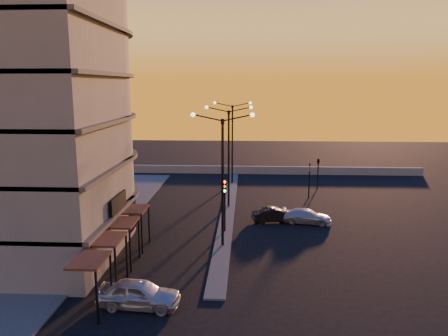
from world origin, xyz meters
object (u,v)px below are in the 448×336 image
car_wagon (307,216)px  car_sedan (274,215)px  traffic_light_main (225,197)px  car_hatchback (139,294)px  streetlamp_mid (229,149)px

car_wagon → car_sedan: bearing=94.9°
traffic_light_main → car_hatchback: bearing=-108.1°
car_sedan → car_wagon: (2.68, -0.23, -0.03)m
streetlamp_mid → car_wagon: streetlamp_mid is taller
traffic_light_main → car_wagon: (6.70, 2.81, -2.30)m
streetlamp_mid → car_wagon: size_ratio=2.34×
car_hatchback → car_sedan: 16.72m
car_hatchback → car_wagon: 17.95m
streetlamp_mid → car_sedan: size_ratio=2.54×
streetlamp_mid → car_hatchback: size_ratio=2.21×
traffic_light_main → car_sedan: (4.02, 3.04, -2.27)m
streetlamp_mid → car_wagon: 9.41m
car_hatchback → car_wagon: car_hatchback is taller
car_hatchback → car_sedan: (7.86, 14.76, -0.12)m
car_sedan → traffic_light_main: bearing=116.4°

